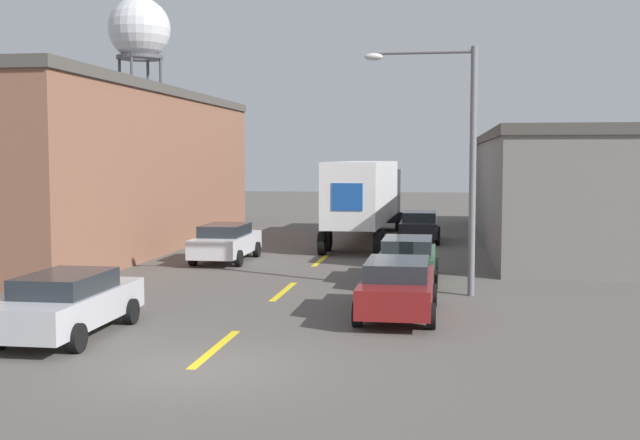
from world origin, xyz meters
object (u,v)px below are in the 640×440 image
(water_tower, at_px, (139,32))
(street_lamp, at_px, (457,148))
(parked_car_left_far, at_px, (226,242))
(parked_car_right_mid, at_px, (408,258))
(parked_car_left_near, at_px, (68,303))
(parked_car_right_far, at_px, (419,226))
(parked_car_right_near, at_px, (398,286))
(semi_truck, at_px, (367,193))

(water_tower, distance_m, street_lamp, 58.55)
(water_tower, bearing_deg, parked_car_left_far, -64.80)
(parked_car_right_mid, distance_m, parked_car_left_near, 11.83)
(parked_car_right_far, xyz_separation_m, water_tower, (-27.55, 34.20, 15.20))
(parked_car_left_far, relative_size, parked_car_left_near, 1.00)
(parked_car_right_near, xyz_separation_m, water_tower, (-27.55, 52.91, 15.20))
(semi_truck, bearing_deg, parked_car_right_far, -2.04)
(parked_car_right_far, bearing_deg, parked_car_left_near, -108.33)
(parked_car_right_mid, xyz_separation_m, parked_car_right_near, (0.00, -5.77, 0.00))
(semi_truck, xyz_separation_m, parked_car_right_near, (2.60, -18.85, -1.57))
(parked_car_right_near, xyz_separation_m, parked_car_right_far, (0.00, 18.70, 0.00))
(parked_car_right_near, bearing_deg, parked_car_left_far, 126.34)
(parked_car_right_far, bearing_deg, parked_car_left_far, -130.19)
(parked_car_left_near, height_order, water_tower, water_tower)
(parked_car_right_far, bearing_deg, parked_car_right_mid, -90.00)
(parked_car_right_near, bearing_deg, parked_car_left_near, -154.55)
(parked_car_left_far, xyz_separation_m, water_tower, (-20.20, 42.91, 15.20))
(parked_car_right_mid, xyz_separation_m, parked_car_right_far, (0.00, 12.93, 0.00))
(parked_car_left_near, distance_m, street_lamp, 11.83)
(water_tower, bearing_deg, semi_truck, -53.77)
(parked_car_right_near, xyz_separation_m, street_lamp, (1.53, 3.44, 3.60))
(parked_car_right_near, bearing_deg, parked_car_right_mid, 90.00)
(parked_car_left_far, distance_m, street_lamp, 11.61)
(water_tower, bearing_deg, parked_car_right_near, -62.49)
(street_lamp, bearing_deg, parked_car_right_mid, 123.28)
(parked_car_right_near, height_order, parked_car_right_far, same)
(parked_car_right_mid, relative_size, parked_car_left_near, 1.00)
(parked_car_right_far, bearing_deg, water_tower, 128.85)
(parked_car_right_far, bearing_deg, street_lamp, -84.27)
(semi_truck, distance_m, parked_car_right_near, 19.09)
(parked_car_left_near, relative_size, parked_car_right_near, 1.00)
(parked_car_right_mid, bearing_deg, semi_truck, 101.22)
(parked_car_left_near, relative_size, street_lamp, 0.65)
(parked_car_right_near, bearing_deg, semi_truck, 97.84)
(semi_truck, relative_size, parked_car_left_far, 3.02)
(parked_car_right_mid, bearing_deg, parked_car_left_near, -128.43)
(semi_truck, distance_m, parked_car_left_far, 10.17)
(parked_car_left_far, distance_m, parked_car_right_far, 11.40)
(parked_car_right_mid, distance_m, parked_car_right_near, 5.77)
(parked_car_right_far, bearing_deg, parked_car_right_near, -90.00)
(semi_truck, distance_m, parked_car_left_near, 22.91)
(parked_car_left_near, xyz_separation_m, parked_car_right_far, (7.36, 22.20, 0.00))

